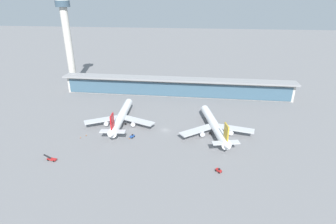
{
  "coord_description": "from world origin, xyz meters",
  "views": [
    {
      "loc": [
        20.01,
        -142.11,
        74.46
      ],
      "look_at": [
        0.0,
        11.83,
        7.16
      ],
      "focal_mm": 28.1,
      "sensor_mm": 36.0,
      "label": 1
    }
  ],
  "objects_px": {
    "airliner_left_stand": "(121,117)",
    "safety_cone_alpha": "(112,135)",
    "service_truck_mid_apron_red": "(51,159)",
    "safety_cone_bravo": "(129,138)",
    "safety_cone_charlie": "(86,135)",
    "airliner_centre_stand": "(215,126)",
    "control_tower": "(67,37)",
    "safety_cone_delta": "(80,137)",
    "service_truck_under_wing_red": "(219,170)",
    "service_truck_near_nose_blue": "(132,136)"
  },
  "relations": [
    {
      "from": "airliner_left_stand",
      "to": "service_truck_mid_apron_red",
      "type": "bearing_deg",
      "value": -116.53
    },
    {
      "from": "airliner_left_stand",
      "to": "service_truck_under_wing_red",
      "type": "bearing_deg",
      "value": -36.44
    },
    {
      "from": "safety_cone_delta",
      "to": "safety_cone_charlie",
      "type": "bearing_deg",
      "value": 57.01
    },
    {
      "from": "airliner_left_stand",
      "to": "service_truck_under_wing_red",
      "type": "height_order",
      "value": "airliner_left_stand"
    },
    {
      "from": "service_truck_mid_apron_red",
      "to": "service_truck_under_wing_red",
      "type": "bearing_deg",
      "value": 0.75
    },
    {
      "from": "airliner_left_stand",
      "to": "safety_cone_charlie",
      "type": "height_order",
      "value": "airliner_left_stand"
    },
    {
      "from": "service_truck_under_wing_red",
      "to": "control_tower",
      "type": "xyz_separation_m",
      "value": [
        -128.0,
        119.44,
        42.73
      ]
    },
    {
      "from": "safety_cone_alpha",
      "to": "safety_cone_charlie",
      "type": "bearing_deg",
      "value": -171.59
    },
    {
      "from": "airliner_left_stand",
      "to": "safety_cone_bravo",
      "type": "bearing_deg",
      "value": -61.72
    },
    {
      "from": "control_tower",
      "to": "safety_cone_bravo",
      "type": "bearing_deg",
      "value": -50.24
    },
    {
      "from": "airliner_centre_stand",
      "to": "safety_cone_charlie",
      "type": "relative_size",
      "value": 82.66
    },
    {
      "from": "airliner_centre_stand",
      "to": "control_tower",
      "type": "distance_m",
      "value": 155.32
    },
    {
      "from": "safety_cone_alpha",
      "to": "safety_cone_delta",
      "type": "distance_m",
      "value": 17.78
    },
    {
      "from": "airliner_left_stand",
      "to": "safety_cone_alpha",
      "type": "distance_m",
      "value": 16.82
    },
    {
      "from": "control_tower",
      "to": "safety_cone_charlie",
      "type": "bearing_deg",
      "value": -60.91
    },
    {
      "from": "airliner_left_stand",
      "to": "airliner_centre_stand",
      "type": "bearing_deg",
      "value": -4.92
    },
    {
      "from": "control_tower",
      "to": "safety_cone_alpha",
      "type": "bearing_deg",
      "value": -53.79
    },
    {
      "from": "safety_cone_alpha",
      "to": "service_truck_mid_apron_red",
      "type": "bearing_deg",
      "value": -126.21
    },
    {
      "from": "service_truck_under_wing_red",
      "to": "safety_cone_delta",
      "type": "xyz_separation_m",
      "value": [
        -78.02,
        22.6,
        -0.56
      ]
    },
    {
      "from": "airliner_left_stand",
      "to": "control_tower",
      "type": "height_order",
      "value": "control_tower"
    },
    {
      "from": "safety_cone_charlie",
      "to": "safety_cone_delta",
      "type": "height_order",
      "value": "same"
    },
    {
      "from": "service_truck_under_wing_red",
      "to": "control_tower",
      "type": "bearing_deg",
      "value": 136.98
    },
    {
      "from": "airliner_centre_stand",
      "to": "service_truck_near_nose_blue",
      "type": "height_order",
      "value": "airliner_centre_stand"
    },
    {
      "from": "service_truck_mid_apron_red",
      "to": "control_tower",
      "type": "xyz_separation_m",
      "value": [
        -45.6,
        120.51,
        42.8
      ]
    },
    {
      "from": "service_truck_mid_apron_red",
      "to": "safety_cone_bravo",
      "type": "relative_size",
      "value": 9.9
    },
    {
      "from": "service_truck_under_wing_red",
      "to": "safety_cone_charlie",
      "type": "xyz_separation_m",
      "value": [
        -75.92,
        25.84,
        -0.56
      ]
    },
    {
      "from": "airliner_centre_stand",
      "to": "service_truck_near_nose_blue",
      "type": "xyz_separation_m",
      "value": [
        -47.43,
        -12.11,
        -4.03
      ]
    },
    {
      "from": "service_truck_under_wing_red",
      "to": "safety_cone_alpha",
      "type": "distance_m",
      "value": 67.21
    },
    {
      "from": "airliner_centre_stand",
      "to": "safety_cone_delta",
      "type": "distance_m",
      "value": 79.05
    },
    {
      "from": "safety_cone_bravo",
      "to": "service_truck_near_nose_blue",
      "type": "bearing_deg",
      "value": 51.74
    },
    {
      "from": "safety_cone_delta",
      "to": "airliner_left_stand",
      "type": "bearing_deg",
      "value": 49.81
    },
    {
      "from": "airliner_left_stand",
      "to": "safety_cone_delta",
      "type": "height_order",
      "value": "airliner_left_stand"
    },
    {
      "from": "service_truck_mid_apron_red",
      "to": "safety_cone_bravo",
      "type": "bearing_deg",
      "value": 38.78
    },
    {
      "from": "safety_cone_bravo",
      "to": "safety_cone_delta",
      "type": "bearing_deg",
      "value": -174.69
    },
    {
      "from": "service_truck_under_wing_red",
      "to": "safety_cone_bravo",
      "type": "relative_size",
      "value": 4.64
    },
    {
      "from": "service_truck_mid_apron_red",
      "to": "safety_cone_bravo",
      "type": "distance_m",
      "value": 42.03
    },
    {
      "from": "control_tower",
      "to": "safety_cone_alpha",
      "type": "distance_m",
      "value": 121.27
    },
    {
      "from": "safety_cone_delta",
      "to": "service_truck_mid_apron_red",
      "type": "bearing_deg",
      "value": -100.48
    },
    {
      "from": "service_truck_mid_apron_red",
      "to": "safety_cone_delta",
      "type": "relative_size",
      "value": 9.9
    },
    {
      "from": "service_truck_mid_apron_red",
      "to": "safety_cone_delta",
      "type": "height_order",
      "value": "service_truck_mid_apron_red"
    },
    {
      "from": "airliner_centre_stand",
      "to": "safety_cone_alpha",
      "type": "xyz_separation_m",
      "value": [
        -60.25,
        -11.05,
        -4.59
      ]
    },
    {
      "from": "service_truck_under_wing_red",
      "to": "safety_cone_charlie",
      "type": "height_order",
      "value": "service_truck_under_wing_red"
    },
    {
      "from": "service_truck_near_nose_blue",
      "to": "service_truck_mid_apron_red",
      "type": "distance_m",
      "value": 44.18
    },
    {
      "from": "safety_cone_bravo",
      "to": "safety_cone_charlie",
      "type": "distance_m",
      "value": 26.29
    },
    {
      "from": "service_truck_near_nose_blue",
      "to": "airliner_left_stand",
      "type": "bearing_deg",
      "value": 123.89
    },
    {
      "from": "service_truck_near_nose_blue",
      "to": "control_tower",
      "type": "relative_size",
      "value": 0.04
    },
    {
      "from": "airliner_left_stand",
      "to": "safety_cone_alpha",
      "type": "relative_size",
      "value": 83.58
    },
    {
      "from": "airliner_centre_stand",
      "to": "safety_cone_bravo",
      "type": "distance_m",
      "value": 50.93
    },
    {
      "from": "control_tower",
      "to": "safety_cone_charlie",
      "type": "height_order",
      "value": "control_tower"
    },
    {
      "from": "safety_cone_charlie",
      "to": "safety_cone_alpha",
      "type": "bearing_deg",
      "value": 8.41
    }
  ]
}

